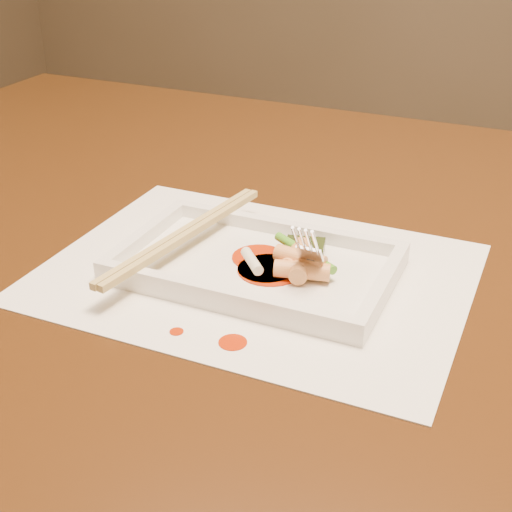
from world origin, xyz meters
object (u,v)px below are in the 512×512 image
at_px(placemat, 256,273).
at_px(plate_base, 256,269).
at_px(fork, 335,199).
at_px(table, 295,310).
at_px(chopstick_a, 180,234).

distance_m(placemat, plate_base, 0.00).
bearing_deg(fork, table, 127.83).
height_order(table, plate_base, plate_base).
height_order(table, placemat, placemat).
height_order(placemat, plate_base, plate_base).
height_order(plate_base, chopstick_a, chopstick_a).
xyz_separation_m(table, chopstick_a, (-0.09, -0.10, 0.13)).
relative_size(table, plate_base, 5.38).
height_order(chopstick_a, fork, fork).
bearing_deg(placemat, chopstick_a, 180.00).
xyz_separation_m(table, fork, (0.07, -0.09, 0.18)).
relative_size(table, placemat, 3.50).
xyz_separation_m(placemat, chopstick_a, (-0.08, 0.00, 0.03)).
relative_size(table, fork, 10.00).
bearing_deg(fork, chopstick_a, -173.25).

